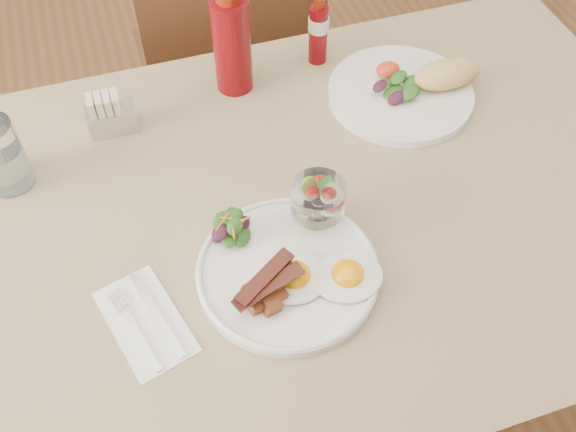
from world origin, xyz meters
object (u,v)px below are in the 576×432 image
Objects in this scene: second_plate at (412,88)px; chair_far at (229,67)px; fruit_cup at (318,199)px; ketchup_bottle at (232,44)px; hot_sauce_bottle at (318,31)px; sugar_caddy at (110,116)px; main_plate at (288,272)px; table at (319,231)px; water_glass at (2,159)px.

chair_far is at bearing 118.38° from second_plate.
ketchup_bottle reaches higher than fruit_cup.
hot_sauce_bottle is (-0.14, 0.16, 0.05)m from second_plate.
sugar_caddy is (-0.31, -0.39, 0.26)m from chair_far.
main_plate is at bearing -94.95° from ketchup_bottle.
ketchup_bottle reaches higher than table.
second_plate is (0.25, 0.19, 0.11)m from table.
table is at bearing -79.58° from ketchup_bottle.
fruit_cup is at bearing -116.98° from table.
fruit_cup is 0.29× the size of second_plate.
fruit_cup is 0.38m from ketchup_bottle.
ketchup_bottle is 1.47× the size of hot_sauce_bottle.
fruit_cup is at bearing -84.42° from ketchup_bottle.
table is at bearing -22.43° from water_glass.
chair_far is 0.77m from fruit_cup.
fruit_cup is (-0.02, -0.05, 0.15)m from table.
sugar_caddy is (-0.42, -0.07, -0.04)m from hot_sauce_bottle.
main_plate is at bearing -133.71° from fruit_cup.
main_plate is 3.20× the size of sugar_caddy.
water_glass is (-0.49, 0.20, 0.15)m from table.
hot_sauce_bottle is at bearing 71.28° from table.
fruit_cup is 0.42× the size of ketchup_bottle.
second_plate is (0.25, -0.47, 0.25)m from chair_far.
second_plate is at bearing 40.83° from fruit_cup.
water_glass is (-0.43, -0.13, -0.04)m from ketchup_bottle.
ketchup_bottle is (-0.31, 0.13, 0.08)m from second_plate.
hot_sauce_bottle is (0.14, 0.40, 0.00)m from fruit_cup.
table is 0.38m from ketchup_bottle.
chair_far is at bearing 110.80° from hot_sauce_bottle.
chair_far is 0.47m from ketchup_bottle.
main_plate is 1.95× the size of hot_sauce_bottle.
ketchup_bottle is at bearing 85.05° from main_plate.
ketchup_bottle is (-0.04, 0.37, 0.03)m from fruit_cup.
sugar_caddy is (-0.56, 0.08, 0.01)m from second_plate.
hot_sauce_bottle reaches higher than main_plate.
hot_sauce_bottle is at bearing 10.69° from sugar_caddy.
main_plate is at bearing -97.17° from chair_far.
chair_far is 4.42× the size of ketchup_bottle.
ketchup_bottle is 0.26m from sugar_caddy.
second_plate is at bearing 42.08° from main_plate.
ketchup_bottle reaches higher than second_plate.
second_plate is (0.28, 0.24, -0.05)m from fruit_cup.
chair_far is at bearing 79.89° from ketchup_bottle.
chair_far is 6.49× the size of hot_sauce_bottle.
chair_far reaches higher than water_glass.
chair_far is 0.56m from sugar_caddy.
ketchup_bottle is at bearing 100.42° from table.
hot_sauce_bottle is (0.12, -0.31, 0.30)m from chair_far.
hot_sauce_bottle reaches higher than water_glass.
second_plate reaches higher than table.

